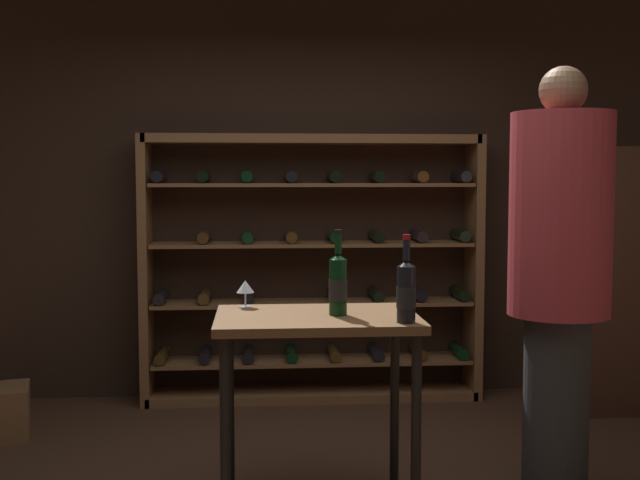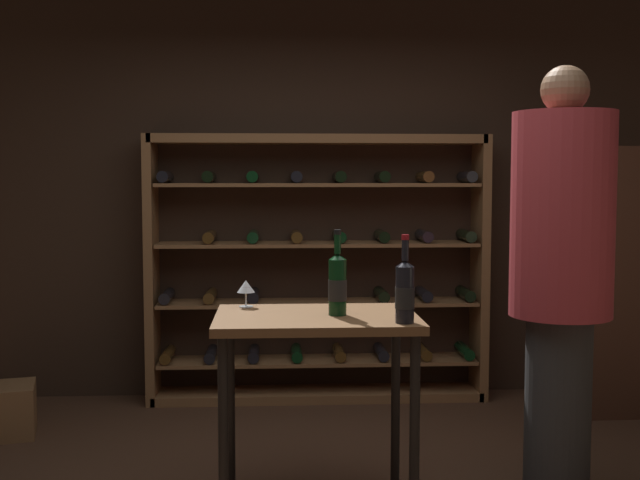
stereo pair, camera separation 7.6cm
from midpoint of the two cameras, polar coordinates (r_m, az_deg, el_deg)
back_wall at (r=5.58m, az=-0.53°, el=3.35°), size 4.94×0.10×2.82m
wine_rack at (r=5.41m, az=0.32°, el=-2.10°), size 2.30×0.32×1.81m
tasting_table at (r=3.59m, az=0.34°, el=-7.32°), size 0.90×0.63×0.91m
person_guest_blue_shirt at (r=3.88m, az=17.43°, el=-1.60°), size 0.47×0.47×2.03m
display_cabinet at (r=5.47m, az=20.88°, el=-2.77°), size 0.44×0.36×1.71m
wine_bottle_green_slim at (r=3.54m, az=1.88°, el=-3.17°), size 0.08×0.08×0.38m
wine_bottle_black_capsule at (r=3.37m, az=6.74°, el=-3.67°), size 0.08×0.08×0.37m
wine_glass_stemmed_center at (r=3.78m, az=-4.76°, el=-3.42°), size 0.08×0.08×0.13m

